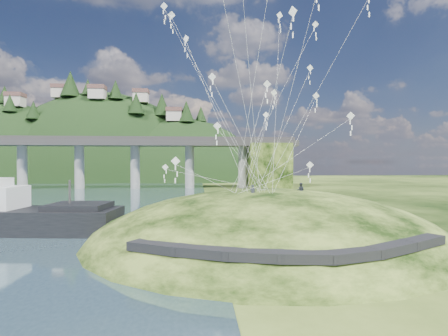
{
  "coord_description": "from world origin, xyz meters",
  "views": [
    {
      "loc": [
        1.1,
        -31.33,
        7.65
      ],
      "look_at": [
        4.0,
        6.0,
        7.0
      ],
      "focal_mm": 28.0,
      "sensor_mm": 36.0,
      "label": 1
    }
  ],
  "objects": [
    {
      "name": "kite_flyers",
      "position": [
        9.52,
        0.89,
        5.65
      ],
      "size": [
        5.69,
        2.46,
        1.52
      ],
      "color": "#272B35",
      "rests_on": "ground"
    },
    {
      "name": "bridge",
      "position": [
        -26.46,
        70.07,
        9.7
      ],
      "size": [
        160.0,
        11.0,
        15.0
      ],
      "color": "#2D2B2B",
      "rests_on": "ground"
    },
    {
      "name": "grass_hill",
      "position": [
        8.0,
        2.0,
        -1.5
      ],
      "size": [
        36.0,
        32.0,
        13.0
      ],
      "color": "black",
      "rests_on": "ground"
    },
    {
      "name": "ground",
      "position": [
        0.0,
        0.0,
        0.0
      ],
      "size": [
        320.0,
        320.0,
        0.0
      ],
      "primitive_type": "plane",
      "color": "black",
      "rests_on": "ground"
    },
    {
      "name": "far_ridge",
      "position": [
        -43.58,
        122.17,
        -7.44
      ],
      "size": [
        153.0,
        70.0,
        94.5
      ],
      "color": "black",
      "rests_on": "ground"
    },
    {
      "name": "wooden_dock",
      "position": [
        -3.7,
        7.93,
        0.49
      ],
      "size": [
        15.9,
        4.8,
        1.12
      ],
      "color": "#3A1F17",
      "rests_on": "ground"
    },
    {
      "name": "footpath",
      "position": [
        7.46,
        -9.74,
        2.08
      ],
      "size": [
        22.29,
        5.84,
        0.83
      ],
      "color": "black",
      "rests_on": "ground"
    },
    {
      "name": "work_barge",
      "position": [
        -18.91,
        7.94,
        1.93
      ],
      "size": [
        22.54,
        8.28,
        7.71
      ],
      "color": "black",
      "rests_on": "ground"
    },
    {
      "name": "kite_swarm",
      "position": [
        7.49,
        3.9,
        17.62
      ],
      "size": [
        20.49,
        16.59,
        20.09
      ],
      "color": "white",
      "rests_on": "ground"
    }
  ]
}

